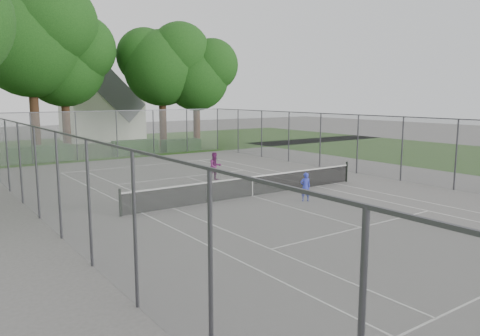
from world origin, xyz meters
TOP-DOWN VIEW (x-y plane):
  - ground at (0.00, 0.00)m, footprint 120.00×120.00m
  - grass_far at (0.00, 26.00)m, footprint 60.00×20.00m
  - court_markings at (0.00, 0.00)m, footprint 11.03×23.83m
  - tennis_net at (0.00, 0.00)m, footprint 12.87×0.10m
  - perimeter_fence at (0.00, 0.00)m, footprint 18.08×34.08m
  - tree_far_left at (-4.44, 22.34)m, footprint 9.27×8.47m
  - tree_far_midleft at (-1.90, 23.01)m, footprint 7.70×7.03m
  - tree_far_midright at (6.09, 21.32)m, footprint 7.67×7.00m
  - tree_far_right at (8.95, 20.23)m, footprint 6.75×6.16m
  - hedge_left at (-5.24, 18.20)m, footprint 4.32×1.30m
  - hedge_mid at (1.87, 18.04)m, footprint 3.56×1.02m
  - hedge_right at (5.96, 17.98)m, footprint 3.25×1.19m
  - house at (3.84, 31.19)m, footprint 7.36×5.70m
  - girl_player at (1.29, -2.17)m, footprint 0.55×0.47m
  - woman_player at (0.82, 4.52)m, footprint 0.79×0.63m

SIDE VIEW (x-z plane):
  - ground at x=0.00m, z-range 0.00..0.00m
  - grass_far at x=0.00m, z-range 0.00..0.00m
  - court_markings at x=0.00m, z-range 0.00..0.01m
  - hedge_right at x=5.96m, z-range 0.00..0.97m
  - tennis_net at x=0.00m, z-range -0.04..1.06m
  - hedge_left at x=-5.24m, z-range 0.00..1.08m
  - hedge_mid at x=1.87m, z-range 0.00..1.12m
  - girl_player at x=1.29m, z-range 0.00..1.28m
  - woman_player at x=0.82m, z-range 0.00..1.54m
  - perimeter_fence at x=0.00m, z-range 0.05..3.57m
  - house at x=3.84m, z-range -0.89..8.27m
  - tree_far_right at x=8.95m, z-range 1.81..11.51m
  - tree_far_midright at x=6.09m, z-range 2.06..13.09m
  - tree_far_midleft at x=-1.90m, z-range 2.07..13.15m
  - tree_far_left at x=-4.44m, z-range 2.50..15.83m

